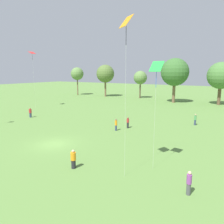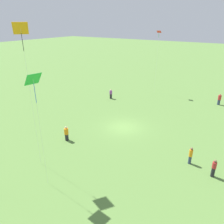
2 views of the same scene
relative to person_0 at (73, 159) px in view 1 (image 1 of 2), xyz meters
The scene contains 15 objects.
ground_plane 7.27m from the person_0, 149.32° to the left, with size 240.00×240.00×0.00m, color #5B843D.
tree_0 61.68m from the person_0, 130.13° to the left, with size 4.49×4.49×9.80m.
tree_1 56.15m from the person_0, 120.55° to the left, with size 5.91×5.91×10.56m.
tree_2 52.89m from the person_0, 108.27° to the left, with size 4.17×4.17×8.53m.
tree_3 46.27m from the person_0, 95.68° to the left, with size 7.34×7.34×11.83m.
tree_4 48.06m from the person_0, 82.22° to the left, with size 6.63×6.63×10.66m.
person_0 is the anchor object (origin of this frame).
person_2 24.44m from the person_0, 150.15° to the left, with size 0.66×0.66×1.79m.
person_3 9.52m from the person_0, ahead, with size 0.47×0.47×1.72m.
person_4 22.57m from the person_0, 75.16° to the left, with size 0.47×0.47×1.79m.
person_7 14.88m from the person_0, 99.18° to the left, with size 0.51×0.51×1.67m.
person_8 12.95m from the person_0, 104.08° to the left, with size 0.45×0.45×1.71m.
kite_0 37.13m from the person_0, 145.81° to the left, with size 1.30×1.38×12.68m.
kite_2 10.29m from the person_0, 31.22° to the left, with size 1.14×0.83×9.12m.
kite_3 11.54m from the person_0, 13.02° to the left, with size 1.26×1.16×12.22m.
Camera 1 is at (18.41, -17.07, 8.29)m, focal length 35.00 mm.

